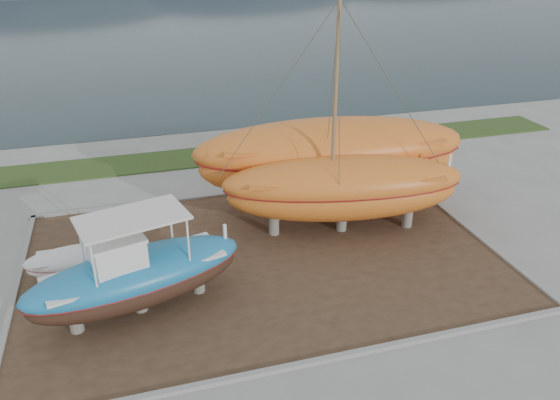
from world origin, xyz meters
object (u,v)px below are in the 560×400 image
object	(u,v)px
white_dinghy	(85,263)
orange_sailboat	(347,125)
orange_bare_hull	(330,165)
blue_caique	(135,266)

from	to	relation	value
white_dinghy	orange_sailboat	bearing A→B (deg)	4.52
white_dinghy	orange_bare_hull	distance (m)	11.33
orange_sailboat	orange_bare_hull	xyz separation A→B (m)	(0.34, 2.38, -2.68)
blue_caique	white_dinghy	world-z (taller)	blue_caique
blue_caique	orange_bare_hull	bearing A→B (deg)	17.81
white_dinghy	orange_sailboat	distance (m)	11.25
blue_caique	orange_sailboat	world-z (taller)	orange_sailboat
orange_sailboat	orange_bare_hull	bearing A→B (deg)	91.58
blue_caique	orange_bare_hull	xyz separation A→B (m)	(8.96, 5.68, 0.27)
white_dinghy	blue_caique	bearing A→B (deg)	-53.86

